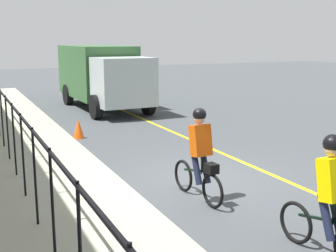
{
  "coord_description": "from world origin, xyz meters",
  "views": [
    {
      "loc": [
        -8.07,
        4.73,
        3.1
      ],
      "look_at": [
        1.42,
        0.24,
        1.0
      ],
      "focal_mm": 46.81,
      "sensor_mm": 36.0,
      "label": 1
    }
  ],
  "objects_px": {
    "cyclist_lead": "(200,155)",
    "box_truck_background": "(102,74)",
    "cyclist_follow": "(330,199)",
    "traffic_cone_near": "(78,129)"
  },
  "relations": [
    {
      "from": "cyclist_lead",
      "to": "box_truck_background",
      "type": "height_order",
      "value": "box_truck_background"
    },
    {
      "from": "cyclist_follow",
      "to": "box_truck_background",
      "type": "xyz_separation_m",
      "value": [
        14.77,
        -1.22,
        0.64
      ]
    },
    {
      "from": "box_truck_background",
      "to": "traffic_cone_near",
      "type": "distance_m",
      "value": 6.24
    },
    {
      "from": "box_truck_background",
      "to": "cyclist_lead",
      "type": "bearing_deg",
      "value": -9.7
    },
    {
      "from": "cyclist_follow",
      "to": "cyclist_lead",
      "type": "bearing_deg",
      "value": 6.03
    },
    {
      "from": "box_truck_background",
      "to": "cyclist_follow",
      "type": "bearing_deg",
      "value": -6.29
    },
    {
      "from": "cyclist_follow",
      "to": "traffic_cone_near",
      "type": "height_order",
      "value": "cyclist_follow"
    },
    {
      "from": "cyclist_follow",
      "to": "box_truck_background",
      "type": "bearing_deg",
      "value": -8.5
    },
    {
      "from": "cyclist_lead",
      "to": "box_truck_background",
      "type": "relative_size",
      "value": 0.27
    },
    {
      "from": "box_truck_background",
      "to": "traffic_cone_near",
      "type": "height_order",
      "value": "box_truck_background"
    }
  ]
}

